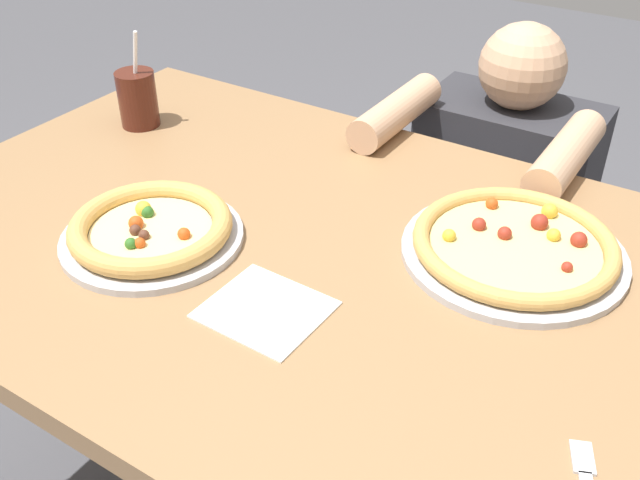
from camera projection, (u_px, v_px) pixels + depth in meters
The scene contains 6 objects.
dining_table at pixel (296, 292), 1.19m from camera, with size 1.36×0.90×0.75m.
pizza_near at pixel (151, 230), 1.12m from camera, with size 0.29×0.29×0.04m.
pizza_far at pixel (514, 246), 1.09m from camera, with size 0.34×0.34×0.04m.
drink_cup_colored at pixel (138, 99), 1.45m from camera, with size 0.08×0.08×0.20m.
paper_napkin at pixel (266, 310), 0.99m from camera, with size 0.16×0.14×0.00m, color white.
diner_seated at pixel (493, 235), 1.73m from camera, with size 0.41×0.52×0.93m.
Camera 1 is at (0.54, -0.76, 1.39)m, focal length 40.47 mm.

